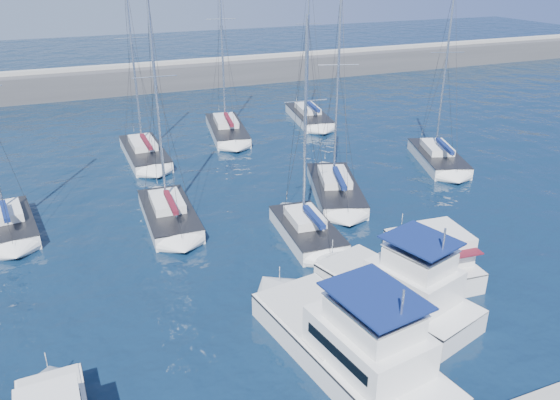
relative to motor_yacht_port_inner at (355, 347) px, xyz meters
name	(u,v)px	position (x,y,z in m)	size (l,w,h in m)	color
ground	(350,288)	(2.87, 5.49, -1.13)	(220.00, 220.00, 0.00)	black
breakwater	(159,80)	(2.87, 57.49, -0.08)	(160.00, 6.00, 4.45)	#424244
motor_yacht_port_inner	(355,347)	(0.00, 0.00, 0.00)	(5.34, 10.68, 4.69)	silver
motor_yacht_stbd_inner	(401,290)	(4.23, 2.86, 0.00)	(5.68, 8.83, 4.69)	silver
motor_yacht_stbd_outer	(434,256)	(7.99, 5.24, -0.19)	(3.24, 6.36, 3.20)	silver
sailboat_mid_a	(8,224)	(-14.07, 19.44, -0.60)	(3.90, 7.11, 14.60)	silver
sailboat_mid_b	(169,214)	(-4.28, 17.06, -0.60)	(3.29, 7.82, 15.08)	silver
sailboat_mid_c	(307,230)	(3.16, 11.53, -0.60)	(3.47, 6.80, 13.59)	silver
sailboat_mid_d	(335,189)	(7.89, 16.75, -0.62)	(5.71, 9.24, 14.93)	silver
sailboat_mid_e	(438,157)	(19.13, 19.53, -0.61)	(5.56, 8.63, 14.54)	silver
sailboat_back_a	(145,152)	(-3.65, 30.22, -0.60)	(3.17, 8.88, 16.10)	silver
sailboat_back_b	(227,129)	(5.03, 34.16, -0.60)	(4.63, 9.98, 17.37)	silver
sailboat_back_c	(309,116)	(14.55, 35.44, -0.60)	(4.44, 9.16, 15.82)	silver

